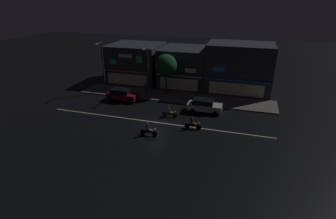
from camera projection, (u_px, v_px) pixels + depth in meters
ground_plane at (154, 122)px, 31.51m from camera, size 140.00×140.00×0.00m
lane_divider_stripe at (154, 122)px, 31.51m from camera, size 27.07×0.16×0.01m
sidewalk_far at (174, 97)px, 39.25m from camera, size 28.50×4.61×0.14m
storefront_left_block at (185, 67)px, 43.45m from camera, size 7.37×7.78×6.16m
storefront_center_block at (239, 68)px, 40.50m from camera, size 9.63×6.76×7.30m
storefront_right_block at (136, 63)px, 45.78m from camera, size 8.56×7.95×6.30m
streetlamp_west at (102, 63)px, 39.47m from camera, size 0.44×1.64×7.50m
streetlamp_mid at (147, 68)px, 37.66m from camera, size 0.44×1.64×7.15m
pedestrian_on_sidewalk at (146, 89)px, 39.52m from camera, size 0.39×0.39×1.91m
street_tree at (166, 65)px, 38.64m from camera, size 3.20×3.20×5.92m
parked_car_near_kerb at (204, 105)px, 34.02m from camera, size 4.30×1.98×1.67m
parked_car_trailing at (122, 95)px, 37.74m from camera, size 4.30×1.98×1.67m
motorcycle_lead at (148, 130)px, 28.31m from camera, size 1.90×0.60×1.52m
motorcycle_following at (169, 112)px, 32.62m from camera, size 1.90×0.60×1.52m
motorcycle_opposite_lane at (193, 124)px, 29.72m from camera, size 1.90×0.60×1.52m
traffic_cone at (216, 108)px, 34.83m from camera, size 0.36×0.36×0.55m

